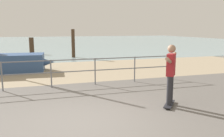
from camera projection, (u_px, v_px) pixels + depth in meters
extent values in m
cube|color=tan|center=(60.00, 71.00, 11.93)|extent=(24.00, 6.00, 0.04)
cube|color=#849EA3|center=(46.00, 42.00, 38.29)|extent=(72.00, 50.00, 0.04)
cylinder|color=slate|center=(2.00, 77.00, 7.99)|extent=(0.05, 0.05, 1.05)
cylinder|color=slate|center=(51.00, 74.00, 8.47)|extent=(0.05, 0.05, 1.05)
cylinder|color=slate|center=(95.00, 72.00, 8.94)|extent=(0.05, 0.05, 1.05)
cylinder|color=slate|center=(135.00, 69.00, 9.42)|extent=(0.05, 0.05, 1.05)
cylinder|color=slate|center=(170.00, 67.00, 9.90)|extent=(0.05, 0.05, 1.05)
cylinder|color=slate|center=(1.00, 63.00, 7.90)|extent=(13.15, 0.04, 0.04)
cylinder|color=slate|center=(2.00, 75.00, 7.98)|extent=(13.15, 0.04, 0.04)
cone|color=#335184|center=(44.00, 62.00, 11.92)|extent=(1.16, 0.85, 0.77)
cube|color=black|center=(169.00, 104.00, 6.52)|extent=(0.67, 0.74, 0.02)
cylinder|color=silver|center=(171.00, 109.00, 6.25)|extent=(0.06, 0.07, 0.06)
cylinder|color=silver|center=(165.00, 108.00, 6.31)|extent=(0.06, 0.07, 0.06)
cylinder|color=silver|center=(174.00, 103.00, 6.76)|extent=(0.06, 0.07, 0.06)
cylinder|color=silver|center=(168.00, 102.00, 6.82)|extent=(0.06, 0.07, 0.06)
cylinder|color=#26262B|center=(169.00, 91.00, 6.34)|extent=(0.14, 0.14, 0.80)
cylinder|color=#26262B|center=(171.00, 89.00, 6.56)|extent=(0.14, 0.14, 0.80)
cube|color=maroon|center=(171.00, 65.00, 6.34)|extent=(0.38, 0.40, 0.60)
sphere|color=#9E755B|center=(172.00, 49.00, 6.26)|extent=(0.22, 0.22, 0.22)
cylinder|color=#9E755B|center=(169.00, 60.00, 5.90)|extent=(0.42, 0.48, 0.23)
cylinder|color=#9E755B|center=(174.00, 57.00, 6.71)|extent=(0.42, 0.48, 0.23)
cylinder|color=#422D1E|center=(32.00, 46.00, 20.12)|extent=(0.40, 0.40, 1.40)
cylinder|color=#422D1E|center=(73.00, 43.00, 17.34)|extent=(0.26, 0.26, 2.12)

